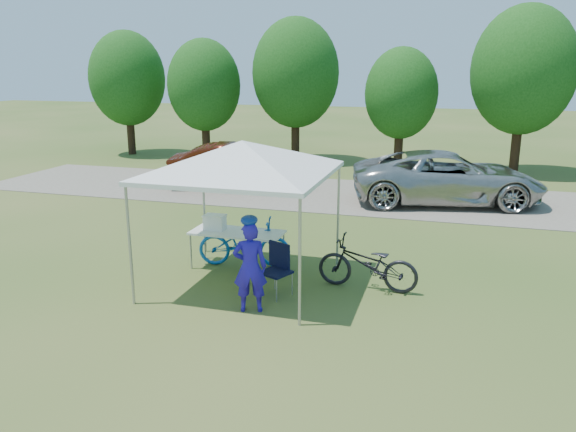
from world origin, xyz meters
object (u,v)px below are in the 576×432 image
at_px(cyclist, 250,267).
at_px(sedan, 236,166).
at_px(cooler, 215,222).
at_px(bike_blue, 244,242).
at_px(minivan, 447,177).
at_px(folding_table, 237,233).
at_px(folding_chair, 277,265).
at_px(bike_dark, 367,264).

relative_size(cyclist, sedan, 0.35).
relative_size(cooler, bike_blue, 0.23).
xyz_separation_m(cooler, minivan, (4.48, 7.07, -0.13)).
bearing_deg(sedan, folding_table, -173.89).
xyz_separation_m(cooler, cyclist, (1.47, -1.93, -0.15)).
xyz_separation_m(bike_blue, sedan, (-3.05, 7.29, 0.26)).
bearing_deg(bike_blue, minivan, -40.82).
xyz_separation_m(folding_chair, minivan, (2.80, 8.15, 0.25)).
bearing_deg(cyclist, sedan, -85.32).
bearing_deg(cyclist, bike_blue, -84.91).
xyz_separation_m(folding_table, sedan, (-2.95, 7.44, 0.03)).
relative_size(bike_blue, bike_dark, 1.02).
xyz_separation_m(folding_table, folding_chair, (1.20, -1.08, -0.18)).
bearing_deg(bike_dark, bike_blue, -98.82).
bearing_deg(folding_chair, folding_table, 162.34).
bearing_deg(folding_chair, bike_dark, 47.55).
bearing_deg(bike_blue, cooler, 93.51).
distance_m(folding_table, sedan, 8.01).
bearing_deg(cooler, bike_dark, -7.50).
xyz_separation_m(cooler, sedan, (-2.47, 7.44, -0.17)).
height_order(cooler, bike_blue, cooler).
xyz_separation_m(cyclist, bike_blue, (-0.89, 2.08, -0.28)).
bearing_deg(folding_chair, cooler, 171.69).
relative_size(folding_table, sedan, 0.42).
bearing_deg(bike_dark, folding_chair, -63.28).
xyz_separation_m(folding_chair, sedan, (-4.15, 8.52, 0.20)).
distance_m(folding_table, cyclist, 2.16).
bearing_deg(bike_dark, sedan, -140.61).
bearing_deg(cooler, sedan, 108.34).
distance_m(bike_blue, minivan, 7.94).
height_order(minivan, sedan, minivan).
relative_size(cyclist, minivan, 0.28).
bearing_deg(sedan, folding_chair, -169.56).
bearing_deg(bike_dark, minivan, 173.95).
relative_size(folding_table, folding_chair, 2.01).
bearing_deg(folding_table, folding_chair, -42.03).
relative_size(folding_table, bike_blue, 0.98).
bearing_deg(cyclist, folding_chair, -122.18).
xyz_separation_m(bike_dark, sedan, (-5.68, 7.87, 0.27)).
distance_m(cooler, minivan, 8.37).
height_order(folding_chair, cooler, cooler).
relative_size(cooler, sedan, 0.10).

